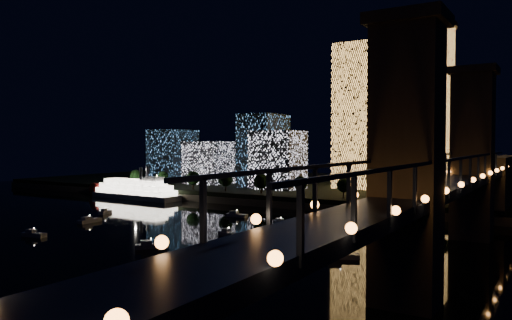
{
  "coord_description": "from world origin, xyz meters",
  "views": [
    {
      "loc": [
        88.28,
        -106.12,
        28.19
      ],
      "look_at": [
        -12.27,
        55.0,
        21.55
      ],
      "focal_mm": 35.0,
      "sensor_mm": 36.0,
      "label": 1
    }
  ],
  "objects_px": {
    "tower_rectangular": "(361,117)",
    "truss_bridge": "(437,199)",
    "tower_cylindrical": "(418,110)",
    "riverboat": "(132,190)"
  },
  "relations": [
    {
      "from": "tower_cylindrical",
      "to": "truss_bridge",
      "type": "height_order",
      "value": "tower_cylindrical"
    },
    {
      "from": "tower_rectangular",
      "to": "riverboat",
      "type": "relative_size",
      "value": 1.31
    },
    {
      "from": "tower_rectangular",
      "to": "truss_bridge",
      "type": "distance_m",
      "value": 152.82
    },
    {
      "from": "tower_cylindrical",
      "to": "tower_rectangular",
      "type": "height_order",
      "value": "tower_cylindrical"
    },
    {
      "from": "tower_rectangular",
      "to": "riverboat",
      "type": "height_order",
      "value": "tower_rectangular"
    },
    {
      "from": "tower_cylindrical",
      "to": "truss_bridge",
      "type": "xyz_separation_m",
      "value": [
        36.23,
        -128.31,
        -27.42
      ]
    },
    {
      "from": "tower_cylindrical",
      "to": "truss_bridge",
      "type": "distance_m",
      "value": 136.12
    },
    {
      "from": "tower_cylindrical",
      "to": "tower_rectangular",
      "type": "relative_size",
      "value": 1.06
    },
    {
      "from": "tower_rectangular",
      "to": "tower_cylindrical",
      "type": "bearing_deg",
      "value": -13.05
    },
    {
      "from": "tower_rectangular",
      "to": "truss_bridge",
      "type": "xyz_separation_m",
      "value": [
        66.41,
        -135.31,
        -25.25
      ]
    }
  ]
}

